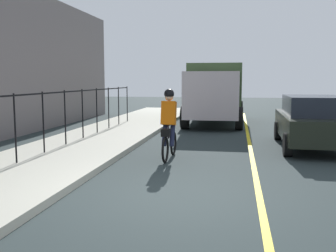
{
  "coord_description": "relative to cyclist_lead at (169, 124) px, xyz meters",
  "views": [
    {
      "loc": [
        -6.5,
        -1.18,
        2.05
      ],
      "look_at": [
        2.31,
        0.37,
        1.0
      ],
      "focal_mm": 42.11,
      "sensor_mm": 36.0,
      "label": 1
    }
  ],
  "objects": [
    {
      "name": "box_truck_background",
      "position": [
        8.86,
        -0.72,
        0.64
      ],
      "size": [
        6.73,
        2.59,
        2.78
      ],
      "rotation": [
        0.0,
        0.0,
        3.13
      ],
      "color": "#3B532E",
      "rests_on": "ground"
    },
    {
      "name": "ground_plane",
      "position": [
        -3.39,
        -0.54,
        -0.91
      ],
      "size": [
        80.0,
        80.0,
        0.0
      ],
      "primitive_type": "plane",
      "color": "#253030"
    },
    {
      "name": "cyclist_lead",
      "position": [
        0.0,
        0.0,
        0.0
      ],
      "size": [
        1.71,
        0.37,
        1.83
      ],
      "rotation": [
        0.0,
        0.0,
        -0.03
      ],
      "color": "black",
      "rests_on": "ground"
    },
    {
      "name": "patrol_sedan",
      "position": [
        2.37,
        -3.95,
        -0.09
      ],
      "size": [
        4.42,
        1.96,
        1.58
      ],
      "rotation": [
        0.0,
        0.0,
        -0.01
      ],
      "color": "black",
      "rests_on": "ground"
    },
    {
      "name": "lane_line_centre",
      "position": [
        -3.39,
        -2.14,
        -0.91
      ],
      "size": [
        36.0,
        0.12,
        0.01
      ],
      "primitive_type": "cube",
      "color": "yellow",
      "rests_on": "ground"
    }
  ]
}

